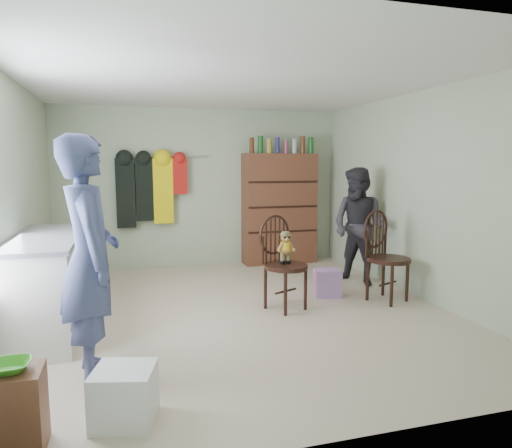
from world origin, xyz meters
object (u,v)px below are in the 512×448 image
object	(u,v)px
dresser	(279,208)
chair_far	(384,252)
counter	(47,282)
chair_front	(282,257)

from	to	relation	value
dresser	chair_far	bearing A→B (deg)	-77.44
counter	chair_front	bearing A→B (deg)	-0.38
counter	dresser	size ratio (longest dim) A/B	0.89
chair_far	dresser	xyz separation A→B (m)	(-0.52, 2.35, 0.33)
chair_far	dresser	size ratio (longest dim) A/B	0.52
counter	chair_front	world-z (taller)	chair_front
counter	chair_front	xyz separation A→B (m)	(2.45, -0.02, 0.12)
counter	dresser	world-z (taller)	dresser
chair_front	dresser	size ratio (longest dim) A/B	0.51
dresser	chair_front	bearing A→B (deg)	-108.00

